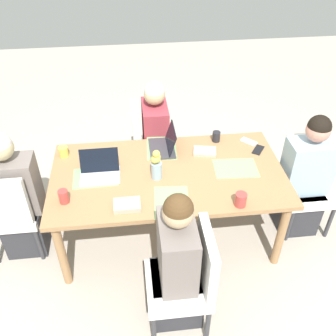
{
  "coord_description": "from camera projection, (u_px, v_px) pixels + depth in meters",
  "views": [
    {
      "loc": [
        -0.28,
        -2.41,
        2.69
      ],
      "look_at": [
        0.0,
        0.0,
        0.78
      ],
      "focal_mm": 40.29,
      "sensor_mm": 36.0,
      "label": 1
    }
  ],
  "objects": [
    {
      "name": "coffee_mug_centre_right",
      "position": [
        64.0,
        152.0,
        3.28
      ],
      "size": [
        0.08,
        0.08,
        0.09
      ],
      "primitive_type": "cylinder",
      "color": "#DBC64C",
      "rests_on": "dining_table"
    },
    {
      "name": "placemat_head_left_left_mid",
      "position": [
        96.0,
        177.0,
        3.07
      ],
      "size": [
        0.37,
        0.27,
        0.0
      ],
      "primitive_type": "cube",
      "rotation": [
        0.0,
        0.0,
        0.03
      ],
      "color": "#7FAD70",
      "rests_on": "dining_table"
    },
    {
      "name": "coffee_mug_near_right",
      "position": [
        241.0,
        200.0,
        2.78
      ],
      "size": [
        0.09,
        0.09,
        0.11
      ],
      "primitive_type": "cylinder",
      "color": "#AD3D38",
      "rests_on": "dining_table"
    },
    {
      "name": "person_near_left_far",
      "position": [
        177.0,
        268.0,
        2.61
      ],
      "size": [
        0.36,
        0.4,
        1.19
      ],
      "color": "#2D2D33",
      "rests_on": "ground_plane"
    },
    {
      "name": "phone_black",
      "position": [
        258.0,
        150.0,
        3.37
      ],
      "size": [
        0.15,
        0.16,
        0.01
      ],
      "primitive_type": "cube",
      "rotation": [
        0.0,
        0.0,
        0.95
      ],
      "color": "black",
      "rests_on": "dining_table"
    },
    {
      "name": "laptop_far_left_near",
      "position": [
        165.0,
        145.0,
        3.35
      ],
      "size": [
        0.22,
        0.32,
        0.21
      ],
      "color": "#38383D",
      "rests_on": "dining_table"
    },
    {
      "name": "chair_far_left_near",
      "position": [
        148.0,
        142.0,
        3.87
      ],
      "size": [
        0.44,
        0.44,
        0.9
      ],
      "color": "silver",
      "rests_on": "ground_plane"
    },
    {
      "name": "coffee_mug_centre_left",
      "position": [
        64.0,
        197.0,
        2.81
      ],
      "size": [
        0.07,
        0.07,
        0.11
      ],
      "primitive_type": "cylinder",
      "color": "#AD3D38",
      "rests_on": "dining_table"
    },
    {
      "name": "person_head_left_left_mid",
      "position": [
        18.0,
        201.0,
        3.14
      ],
      "size": [
        0.4,
        0.36,
        1.19
      ],
      "color": "#2D2D33",
      "rests_on": "ground_plane"
    },
    {
      "name": "laptop_head_left_left_mid",
      "position": [
        100.0,
        171.0,
        3.06
      ],
      "size": [
        0.32,
        0.22,
        0.21
      ],
      "color": "silver",
      "rests_on": "dining_table"
    },
    {
      "name": "book_red_cover",
      "position": [
        205.0,
        151.0,
        3.33
      ],
      "size": [
        0.22,
        0.18,
        0.02
      ],
      "primitive_type": "cube",
      "rotation": [
        0.0,
        0.0,
        -0.2
      ],
      "color": "#B2A38E",
      "rests_on": "dining_table"
    },
    {
      "name": "placemat_near_left_far",
      "position": [
        172.0,
        202.0,
        2.83
      ],
      "size": [
        0.29,
        0.38,
        0.0
      ],
      "primitive_type": "cube",
      "rotation": [
        0.0,
        0.0,
        1.5
      ],
      "color": "#7FAD70",
      "rests_on": "dining_table"
    },
    {
      "name": "book_blue_cover",
      "position": [
        127.0,
        205.0,
        2.78
      ],
      "size": [
        0.2,
        0.14,
        0.04
      ],
      "primitive_type": "cube",
      "rotation": [
        0.0,
        0.0,
        0.01
      ],
      "color": "#B2A38E",
      "rests_on": "dining_table"
    },
    {
      "name": "placemat_head_right_right_near",
      "position": [
        235.0,
        168.0,
        3.16
      ],
      "size": [
        0.37,
        0.28,
        0.0
      ],
      "primitive_type": "cube",
      "rotation": [
        0.0,
        0.0,
        3.08
      ],
      "color": "#7FAD70",
      "rests_on": "dining_table"
    },
    {
      "name": "person_head_right_right_near",
      "position": [
        303.0,
        182.0,
        3.34
      ],
      "size": [
        0.4,
        0.36,
        1.19
      ],
      "color": "#2D2D33",
      "rests_on": "ground_plane"
    },
    {
      "name": "dining_table",
      "position": [
        168.0,
        179.0,
        3.16
      ],
      "size": [
        1.93,
        1.03,
        0.73
      ],
      "color": "#9E754C",
      "rests_on": "ground_plane"
    },
    {
      "name": "flower_vase",
      "position": [
        156.0,
        165.0,
        2.99
      ],
      "size": [
        0.09,
        0.09,
        0.27
      ],
      "color": "#8EA8B7",
      "rests_on": "dining_table"
    },
    {
      "name": "coffee_mug_near_left",
      "position": [
        216.0,
        137.0,
        3.45
      ],
      "size": [
        0.07,
        0.07,
        0.1
      ],
      "primitive_type": "cylinder",
      "color": "#232328",
      "rests_on": "dining_table"
    },
    {
      "name": "chair_head_left_left_mid",
      "position": [
        10.0,
        210.0,
        3.1
      ],
      "size": [
        0.44,
        0.44,
        0.9
      ],
      "color": "silver",
      "rests_on": "ground_plane"
    },
    {
      "name": "placemat_far_left_near",
      "position": [
        161.0,
        148.0,
        3.39
      ],
      "size": [
        0.28,
        0.38,
        0.0
      ],
      "primitive_type": "cube",
      "rotation": [
        0.0,
        0.0,
        -1.63
      ],
      "color": "#7FAD70",
      "rests_on": "dining_table"
    },
    {
      "name": "ground_plane",
      "position": [
        168.0,
        233.0,
        3.57
      ],
      "size": [
        10.0,
        10.0,
        0.0
      ],
      "primitive_type": "plane",
      "color": "#B2A899"
    },
    {
      "name": "chair_near_left_far",
      "position": [
        189.0,
        277.0,
        2.59
      ],
      "size": [
        0.44,
        0.44,
        0.9
      ],
      "color": "silver",
      "rests_on": "ground_plane"
    },
    {
      "name": "phone_silver",
      "position": [
        249.0,
        141.0,
        3.47
      ],
      "size": [
        0.16,
        0.16,
        0.01
      ],
      "primitive_type": "cube",
      "rotation": [
        0.0,
        0.0,
        2.34
      ],
      "color": "silver",
      "rests_on": "dining_table"
    },
    {
      "name": "person_far_left_near",
      "position": [
        156.0,
        143.0,
        3.82
      ],
      "size": [
        0.36,
        0.4,
        1.19
      ],
      "color": "#2D2D33",
      "rests_on": "ground_plane"
    },
    {
      "name": "chair_head_right_right_near",
      "position": [
        306.0,
        178.0,
        3.42
      ],
      "size": [
        0.44,
        0.44,
        0.9
      ],
      "color": "silver",
      "rests_on": "ground_plane"
    }
  ]
}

